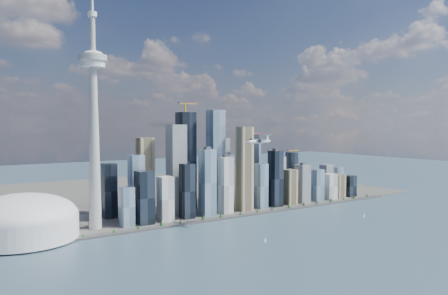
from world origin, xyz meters
TOP-DOWN VIEW (x-y plane):
  - ground at (0.00, 0.00)m, footprint 4000.00×4000.00m
  - seawall at (0.00, 250.00)m, footprint 1100.00×22.00m
  - land at (0.00, 700.00)m, footprint 1400.00×900.00m
  - shoreline_trees at (0.00, 250.00)m, footprint 960.53×7.20m
  - skyscraper_cluster at (59.61, 336.81)m, footprint 736.00×142.00m
  - needle_tower at (-300.00, 310.00)m, footprint 56.00×56.00m
  - dome_stadium at (-440.00, 300.00)m, footprint 200.00×200.00m
  - airplane at (7.44, 153.17)m, footprint 75.07×66.63m
  - sailboat_west at (-64.95, 40.15)m, footprint 6.79×3.70m
  - sailboat_east at (271.08, 82.32)m, footprint 7.54×2.63m

SIDE VIEW (x-z plane):
  - ground at x=0.00m, z-range 0.00..0.00m
  - land at x=0.00m, z-range 0.00..3.00m
  - seawall at x=0.00m, z-range 0.00..4.00m
  - sailboat_west at x=-64.95m, z-range -1.71..7.83m
  - sailboat_east at x=271.08m, z-range -1.87..8.56m
  - shoreline_trees at x=0.00m, z-range 4.38..13.18m
  - dome_stadium at x=-440.00m, z-range -3.56..82.44m
  - skyscraper_cluster at x=59.61m, z-range -51.57..222.09m
  - airplane at x=7.44m, z-range 174.47..192.78m
  - needle_tower at x=-300.00m, z-range -39.41..511.09m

